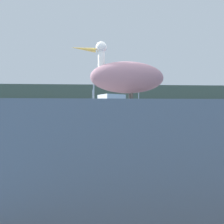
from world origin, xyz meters
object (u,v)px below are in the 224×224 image
(pelican, at_px, (126,77))
(fishing_boat_orange, at_px, (83,112))
(fishing_boat_blue, at_px, (149,111))
(fishing_boat_white, at_px, (114,112))

(pelican, xyz_separation_m, fishing_boat_orange, (-2.75, 31.27, -0.40))
(pelican, relative_size, fishing_boat_blue, 0.21)
(pelican, relative_size, fishing_boat_orange, 0.26)
(fishing_boat_blue, bearing_deg, fishing_boat_orange, 24.63)
(fishing_boat_white, relative_size, fishing_boat_orange, 1.73)
(fishing_boat_blue, distance_m, fishing_boat_orange, 11.95)
(fishing_boat_orange, bearing_deg, fishing_boat_white, -78.20)
(fishing_boat_blue, relative_size, fishing_boat_orange, 1.25)
(pelican, height_order, fishing_boat_orange, fishing_boat_orange)
(fishing_boat_orange, bearing_deg, fishing_boat_blue, 12.64)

